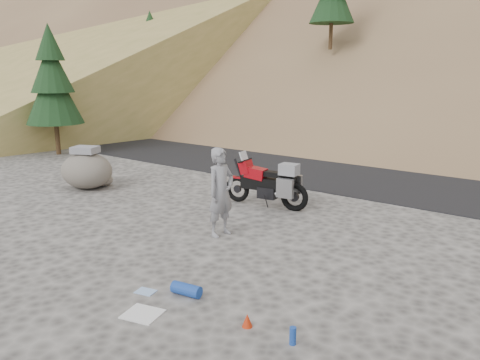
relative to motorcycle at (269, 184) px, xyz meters
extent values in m
plane|color=#484542|center=(0.16, -3.49, -0.57)|extent=(140.00, 140.00, 0.00)
cube|color=black|center=(0.16, 5.51, -0.57)|extent=(120.00, 7.00, 0.05)
cube|color=olive|center=(-29.84, 16.51, 1.43)|extent=(45.29, 46.00, 24.26)
cylinder|color=#3A2715|center=(-3.84, 10.51, 4.32)|extent=(0.17, 0.17, 1.40)
cylinder|color=#3A2715|center=(-17.84, 12.51, 2.99)|extent=(0.15, 0.15, 1.26)
cone|color=black|center=(-17.84, 12.51, 4.38)|extent=(1.80, 1.80, 2.03)
cone|color=black|center=(-17.84, 12.51, 5.15)|extent=(1.35, 1.35, 1.58)
cone|color=black|center=(-17.84, 12.51, 5.92)|extent=(0.90, 0.90, 1.13)
cylinder|color=#3A2715|center=(-10.84, 1.01, 0.20)|extent=(0.18, 0.18, 1.54)
cone|color=black|center=(-10.84, 1.01, 1.90)|extent=(2.20, 2.20, 2.47)
cone|color=black|center=(-10.84, 1.01, 2.83)|extent=(1.65, 1.65, 1.93)
cone|color=black|center=(-10.84, 1.01, 3.77)|extent=(1.10, 1.10, 1.39)
torus|color=black|center=(-0.89, -0.12, -0.24)|extent=(0.68, 0.21, 0.67)
cylinder|color=black|center=(-0.89, -0.12, -0.24)|extent=(0.21, 0.09, 0.20)
torus|color=black|center=(0.67, 0.09, -0.24)|extent=(0.72, 0.24, 0.71)
cylinder|color=black|center=(0.67, 0.09, -0.24)|extent=(0.23, 0.11, 0.22)
cylinder|color=black|center=(-0.81, -0.11, 0.13)|extent=(0.38, 0.11, 0.82)
cylinder|color=black|center=(-0.67, -0.09, 0.52)|extent=(0.13, 0.63, 0.04)
cube|color=black|center=(-0.14, -0.02, -0.02)|extent=(1.24, 0.40, 0.30)
cube|color=black|center=(-0.04, 0.00, -0.22)|extent=(0.49, 0.36, 0.28)
cube|color=#9B0810|center=(-0.37, -0.05, 0.24)|extent=(0.57, 0.37, 0.31)
cube|color=#9B0810|center=(-0.64, -0.09, 0.36)|extent=(0.35, 0.38, 0.36)
cube|color=silver|center=(-0.71, -0.10, 0.62)|extent=(0.16, 0.32, 0.26)
cube|color=black|center=(0.11, 0.02, 0.26)|extent=(0.58, 0.30, 0.12)
cube|color=black|center=(0.49, 0.07, 0.22)|extent=(0.38, 0.23, 0.10)
cube|color=#ADAEB2|center=(0.57, -0.19, 0.01)|extent=(0.42, 0.18, 0.46)
cube|color=#ADAEB2|center=(0.50, 0.34, 0.01)|extent=(0.42, 0.18, 0.46)
cube|color=gray|center=(0.51, 0.07, 0.42)|extent=(0.47, 0.40, 0.26)
cube|color=#9B0810|center=(-0.89, -0.12, 0.06)|extent=(0.32, 0.16, 0.04)
cylinder|color=black|center=(0.04, -0.18, -0.39)|extent=(0.05, 0.21, 0.37)
cylinder|color=#ADAEB2|center=(0.48, -0.08, -0.17)|extent=(0.47, 0.15, 0.13)
imported|color=gray|center=(0.36, -2.28, -0.57)|extent=(0.49, 0.70, 1.80)
ellipsoid|color=#5F5852|center=(-5.16, -1.60, -0.07)|extent=(1.81, 1.63, 1.01)
cube|color=gray|center=(-5.16, -1.60, 0.53)|extent=(0.80, 0.73, 0.18)
ellipsoid|color=#5F5852|center=(-5.04, -1.18, -0.38)|extent=(0.71, 0.65, 0.38)
cube|color=white|center=(1.55, -5.42, -0.57)|extent=(0.59, 0.55, 0.02)
cylinder|color=#1A409D|center=(1.64, -4.64, -0.48)|extent=(0.49, 0.26, 0.19)
cylinder|color=#1A409D|center=(3.57, -4.78, -0.46)|extent=(0.10, 0.10, 0.23)
cone|color=red|center=(2.89, -4.80, -0.48)|extent=(0.17, 0.17, 0.18)
cube|color=#96B8E8|center=(1.07, -4.94, -0.57)|extent=(0.34, 0.28, 0.01)
camera|label=1|loc=(6.18, -9.25, 2.71)|focal=35.00mm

